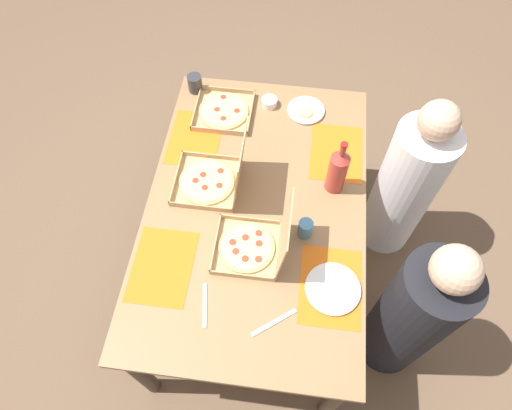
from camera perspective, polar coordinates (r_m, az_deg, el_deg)
The scene contains 19 objects.
ground_plane at distance 2.79m, azimuth -0.00°, elevation -8.02°, with size 6.00×6.00×0.00m, color brown.
dining_table at distance 2.21m, azimuth -0.00°, elevation -1.33°, with size 1.60×1.03×0.75m.
placemat_near_left at distance 2.38m, azimuth -7.72°, elevation 8.38°, with size 0.36×0.26×0.00m, color orange.
placemat_near_right at distance 2.02m, azimuth -11.75°, elevation -7.57°, with size 0.36×0.26×0.00m, color orange.
placemat_far_left at distance 2.33m, azimuth 10.13°, elevation 6.57°, with size 0.36×0.26×0.00m, color orange.
placemat_far_right at distance 1.97m, azimuth 9.38°, elevation -10.11°, with size 0.36×0.26×0.00m, color orange.
pizza_box_corner_left at distance 1.97m, azimuth -0.18°, elevation -5.05°, with size 0.28×0.32×0.32m.
pizza_box_edge_far at distance 2.15m, azimuth -5.34°, elevation 3.43°, with size 0.30×0.34×0.34m.
pizza_box_center at distance 2.47m, azimuth -4.12°, elevation 11.76°, with size 0.30×0.30×0.04m.
plate_far_right at distance 1.96m, azimuth 9.67°, elevation -10.42°, with size 0.24×0.24×0.02m.
plate_near_left at distance 2.48m, azimuth 6.32°, elevation 11.77°, with size 0.20×0.20×0.03m.
soda_bottle at distance 2.10m, azimuth 10.29°, elevation 4.34°, with size 0.09×0.09×0.32m.
cup_clear_left at distance 2.02m, azimuth 6.25°, elevation -2.96°, with size 0.07×0.07×0.09m, color teal.
cup_clear_right at distance 2.58m, azimuth -7.73°, elevation 15.00°, with size 0.08×0.08×0.10m, color #333338.
condiment_bowl at distance 2.50m, azimuth 1.69°, elevation 12.88°, with size 0.09×0.09×0.04m, color white.
fork_by_near_right at distance 1.92m, azimuth -6.50°, elevation -12.46°, with size 0.19×0.02×0.01m, color #B7B7BC.
knife_by_far_left at distance 1.89m, azimuth 2.29°, elevation -14.62°, with size 0.21×0.02×0.01m, color #B7B7BC.
diner_left_seat at distance 2.59m, azimuth 18.31°, elevation 2.16°, with size 0.32×0.32×1.14m.
diner_right_seat at distance 2.27m, azimuth 19.10°, elevation -13.07°, with size 0.32×0.32×1.15m.
Camera 1 is at (1.09, 0.14, 2.57)m, focal length 31.62 mm.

